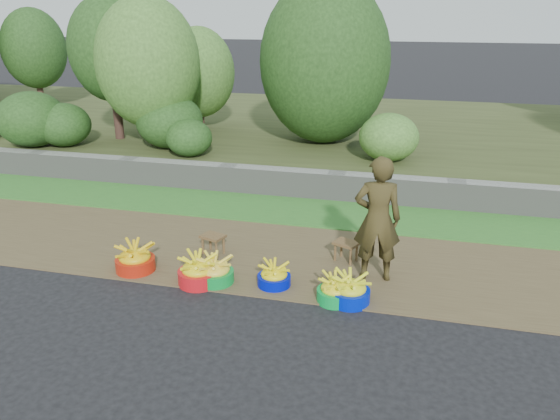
% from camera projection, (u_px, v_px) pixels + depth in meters
% --- Properties ---
extents(ground_plane, '(120.00, 120.00, 0.00)m').
position_uv_depth(ground_plane, '(288.00, 302.00, 6.99)').
color(ground_plane, black).
rests_on(ground_plane, ground).
extents(dirt_shoulder, '(80.00, 2.50, 0.02)m').
position_uv_depth(dirt_shoulder, '(308.00, 260.00, 8.13)').
color(dirt_shoulder, brown).
rests_on(dirt_shoulder, ground).
extents(grass_verge, '(80.00, 1.50, 0.04)m').
position_uv_depth(grass_verge, '(329.00, 213.00, 9.94)').
color(grass_verge, '#347429').
rests_on(grass_verge, ground).
extents(retaining_wall, '(80.00, 0.35, 0.55)m').
position_uv_depth(retaining_wall, '(336.00, 186.00, 10.63)').
color(retaining_wall, gray).
rests_on(retaining_wall, ground).
extents(earth_bank, '(80.00, 10.00, 0.50)m').
position_uv_depth(earth_bank, '(363.00, 135.00, 15.09)').
color(earth_bank, '#3E4722').
rests_on(earth_bank, ground).
extents(vegetation, '(33.83, 8.02, 4.66)m').
position_uv_depth(vegetation, '(136.00, 45.00, 14.37)').
color(vegetation, '#3C261F').
rests_on(vegetation, earth_bank).
extents(basin_a, '(0.56, 0.56, 0.42)m').
position_uv_depth(basin_a, '(135.00, 259.00, 7.75)').
color(basin_a, '#AC1D0C').
rests_on(basin_a, ground).
extents(basin_b, '(0.55, 0.55, 0.41)m').
position_uv_depth(basin_b, '(198.00, 271.00, 7.40)').
color(basin_b, red).
rests_on(basin_b, ground).
extents(basin_c, '(0.52, 0.52, 0.38)m').
position_uv_depth(basin_c, '(215.00, 271.00, 7.42)').
color(basin_c, '#08852F').
rests_on(basin_c, ground).
extents(basin_d, '(0.45, 0.45, 0.34)m').
position_uv_depth(basin_d, '(274.00, 276.00, 7.33)').
color(basin_d, '#000CB1').
rests_on(basin_d, ground).
extents(basin_e, '(0.46, 0.46, 0.35)m').
position_uv_depth(basin_e, '(335.00, 290.00, 6.95)').
color(basin_e, '#059438').
rests_on(basin_e, ground).
extents(basin_f, '(0.52, 0.52, 0.39)m').
position_uv_depth(basin_f, '(350.00, 290.00, 6.92)').
color(basin_f, '#0018B6').
rests_on(basin_f, ground).
extents(stool_left, '(0.41, 0.35, 0.30)m').
position_uv_depth(stool_left, '(213.00, 239.00, 8.24)').
color(stool_left, brown).
rests_on(stool_left, dirt_shoulder).
extents(stool_right, '(0.42, 0.37, 0.30)m').
position_uv_depth(stool_right, '(346.00, 246.00, 8.01)').
color(stool_right, brown).
rests_on(stool_right, dirt_shoulder).
extents(vendor_woman, '(0.69, 0.50, 1.74)m').
position_uv_depth(vendor_woman, '(377.00, 219.00, 7.28)').
color(vendor_woman, black).
rests_on(vendor_woman, dirt_shoulder).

